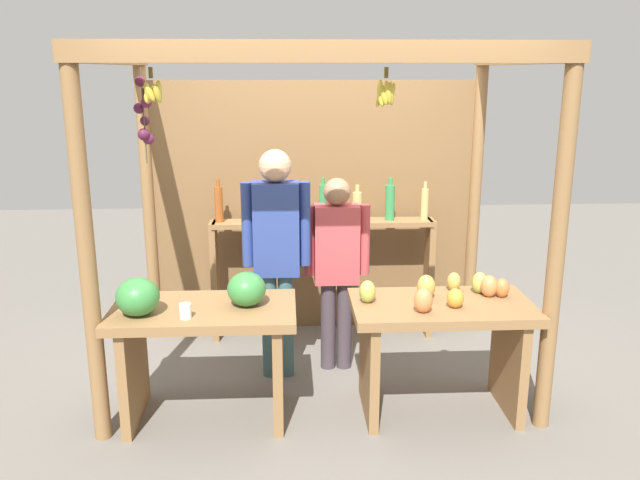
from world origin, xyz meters
name	(u,v)px	position (x,y,z in m)	size (l,w,h in m)	color
ground_plane	(319,369)	(0.00, 0.00, 0.00)	(12.00, 12.00, 0.00)	slate
market_stall	(315,182)	(-0.01, 0.39, 1.36)	(2.85, 1.82, 2.34)	olive
fruit_counter_left	(201,330)	(-0.77, -0.66, 0.61)	(1.15, 0.64, 0.99)	olive
fruit_counter_right	(441,330)	(0.76, -0.64, 0.56)	(1.15, 0.64, 0.91)	olive
bottle_shelf_unit	(323,245)	(0.06, 0.64, 0.80)	(1.83, 0.22, 1.35)	olive
vendor_man	(276,244)	(-0.30, -0.07, 1.00)	(0.48, 0.23, 1.66)	#3B5D61
vendor_woman	(337,259)	(0.13, 0.04, 0.85)	(0.48, 0.20, 1.45)	#443941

